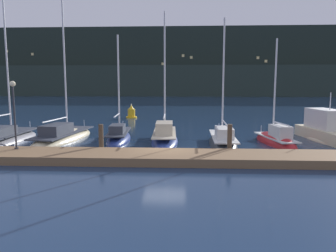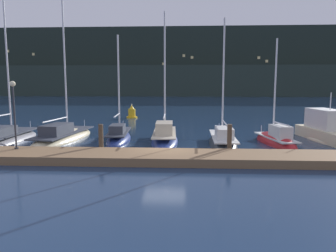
{
  "view_description": "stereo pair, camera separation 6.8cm",
  "coord_description": "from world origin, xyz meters",
  "px_view_note": "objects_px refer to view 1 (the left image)",
  "views": [
    {
      "loc": [
        1.19,
        -18.86,
        4.27
      ],
      "look_at": [
        0.0,
        3.9,
        1.2
      ],
      "focal_mm": 35.0,
      "sensor_mm": 36.0,
      "label": 1
    },
    {
      "loc": [
        1.26,
        -18.86,
        4.27
      ],
      "look_at": [
        0.0,
        3.9,
        1.2
      ],
      "focal_mm": 35.0,
      "sensor_mm": 36.0,
      "label": 2
    }
  ],
  "objects_px": {
    "channel_buoy": "(131,113)",
    "dock_lamppost": "(14,104)",
    "sailboat_berth_5": "(223,143)",
    "motorboat_berth_7": "(328,135)",
    "sailboat_berth_2": "(63,138)",
    "sailboat_berth_3": "(119,139)",
    "sailboat_berth_1": "(7,140)",
    "sailboat_berth_4": "(165,139)",
    "sailboat_berth_6": "(276,142)"
  },
  "relations": [
    {
      "from": "sailboat_berth_1",
      "to": "sailboat_berth_6",
      "type": "height_order",
      "value": "sailboat_berth_1"
    },
    {
      "from": "sailboat_berth_2",
      "to": "sailboat_berth_6",
      "type": "relative_size",
      "value": 1.54
    },
    {
      "from": "sailboat_berth_3",
      "to": "sailboat_berth_5",
      "type": "relative_size",
      "value": 0.9
    },
    {
      "from": "sailboat_berth_2",
      "to": "sailboat_berth_6",
      "type": "distance_m",
      "value": 15.4
    },
    {
      "from": "channel_buoy",
      "to": "sailboat_berth_2",
      "type": "bearing_deg",
      "value": -99.89
    },
    {
      "from": "sailboat_berth_6",
      "to": "dock_lamppost",
      "type": "height_order",
      "value": "sailboat_berth_6"
    },
    {
      "from": "sailboat_berth_2",
      "to": "sailboat_berth_4",
      "type": "relative_size",
      "value": 1.26
    },
    {
      "from": "sailboat_berth_1",
      "to": "motorboat_berth_7",
      "type": "relative_size",
      "value": 1.41
    },
    {
      "from": "sailboat_berth_5",
      "to": "dock_lamppost",
      "type": "bearing_deg",
      "value": -161.14
    },
    {
      "from": "sailboat_berth_5",
      "to": "sailboat_berth_2",
      "type": "bearing_deg",
      "value": 173.75
    },
    {
      "from": "sailboat_berth_2",
      "to": "motorboat_berth_7",
      "type": "relative_size",
      "value": 1.63
    },
    {
      "from": "sailboat_berth_2",
      "to": "motorboat_berth_7",
      "type": "height_order",
      "value": "sailboat_berth_2"
    },
    {
      "from": "sailboat_berth_3",
      "to": "motorboat_berth_7",
      "type": "distance_m",
      "value": 15.34
    },
    {
      "from": "sailboat_berth_1",
      "to": "sailboat_berth_4",
      "type": "relative_size",
      "value": 1.09
    },
    {
      "from": "motorboat_berth_7",
      "to": "dock_lamppost",
      "type": "xyz_separation_m",
      "value": [
        -20.17,
        -6.16,
        2.6
      ]
    },
    {
      "from": "sailboat_berth_1",
      "to": "sailboat_berth_2",
      "type": "bearing_deg",
      "value": 16.44
    },
    {
      "from": "channel_buoy",
      "to": "dock_lamppost",
      "type": "distance_m",
      "value": 21.05
    },
    {
      "from": "channel_buoy",
      "to": "dock_lamppost",
      "type": "relative_size",
      "value": 0.44
    },
    {
      "from": "sailboat_berth_1",
      "to": "sailboat_berth_6",
      "type": "distance_m",
      "value": 19.07
    },
    {
      "from": "sailboat_berth_1",
      "to": "sailboat_berth_5",
      "type": "bearing_deg",
      "value": -0.71
    },
    {
      "from": "sailboat_berth_4",
      "to": "sailboat_berth_6",
      "type": "xyz_separation_m",
      "value": [
        7.78,
        -0.35,
        -0.06
      ]
    },
    {
      "from": "sailboat_berth_5",
      "to": "sailboat_berth_6",
      "type": "bearing_deg",
      "value": 7.92
    },
    {
      "from": "channel_buoy",
      "to": "sailboat_berth_4",
      "type": "bearing_deg",
      "value": -72.36
    },
    {
      "from": "sailboat_berth_5",
      "to": "motorboat_berth_7",
      "type": "height_order",
      "value": "sailboat_berth_5"
    },
    {
      "from": "sailboat_berth_3",
      "to": "channel_buoy",
      "type": "bearing_deg",
      "value": 95.83
    },
    {
      "from": "sailboat_berth_2",
      "to": "sailboat_berth_6",
      "type": "height_order",
      "value": "sailboat_berth_2"
    },
    {
      "from": "sailboat_berth_3",
      "to": "sailboat_berth_6",
      "type": "height_order",
      "value": "sailboat_berth_3"
    },
    {
      "from": "sailboat_berth_5",
      "to": "motorboat_berth_7",
      "type": "relative_size",
      "value": 1.22
    },
    {
      "from": "sailboat_berth_4",
      "to": "sailboat_berth_6",
      "type": "height_order",
      "value": "sailboat_berth_4"
    },
    {
      "from": "sailboat_berth_1",
      "to": "sailboat_berth_2",
      "type": "xyz_separation_m",
      "value": [
        3.69,
        1.09,
        0.0
      ]
    },
    {
      "from": "channel_buoy",
      "to": "dock_lamppost",
      "type": "height_order",
      "value": "dock_lamppost"
    },
    {
      "from": "channel_buoy",
      "to": "motorboat_berth_7",
      "type": "bearing_deg",
      "value": -40.64
    },
    {
      "from": "sailboat_berth_3",
      "to": "sailboat_berth_1",
      "type": "bearing_deg",
      "value": -172.5
    },
    {
      "from": "sailboat_berth_1",
      "to": "sailboat_berth_4",
      "type": "bearing_deg",
      "value": 3.43
    },
    {
      "from": "dock_lamppost",
      "to": "motorboat_berth_7",
      "type": "bearing_deg",
      "value": 16.99
    },
    {
      "from": "sailboat_berth_4",
      "to": "channel_buoy",
      "type": "distance_m",
      "value": 16.35
    },
    {
      "from": "motorboat_berth_7",
      "to": "dock_lamppost",
      "type": "distance_m",
      "value": 21.25
    },
    {
      "from": "sailboat_berth_2",
      "to": "sailboat_berth_3",
      "type": "xyz_separation_m",
      "value": [
        4.2,
        -0.05,
        0.0
      ]
    },
    {
      "from": "sailboat_berth_5",
      "to": "dock_lamppost",
      "type": "relative_size",
      "value": 2.37
    },
    {
      "from": "sailboat_berth_2",
      "to": "sailboat_berth_3",
      "type": "relative_size",
      "value": 1.49
    },
    {
      "from": "sailboat_berth_5",
      "to": "dock_lamppost",
      "type": "xyz_separation_m",
      "value": [
        -12.3,
        -4.2,
        2.92
      ]
    },
    {
      "from": "sailboat_berth_5",
      "to": "channel_buoy",
      "type": "xyz_separation_m",
      "value": [
        -9.01,
        16.44,
        0.47
      ]
    },
    {
      "from": "sailboat_berth_1",
      "to": "sailboat_berth_6",
      "type": "bearing_deg",
      "value": 0.99
    },
    {
      "from": "sailboat_berth_4",
      "to": "sailboat_berth_6",
      "type": "distance_m",
      "value": 7.79
    },
    {
      "from": "sailboat_berth_2",
      "to": "motorboat_berth_7",
      "type": "bearing_deg",
      "value": 2.0
    },
    {
      "from": "dock_lamppost",
      "to": "sailboat_berth_1",
      "type": "bearing_deg",
      "value": 124.69
    },
    {
      "from": "sailboat_berth_3",
      "to": "motorboat_berth_7",
      "type": "relative_size",
      "value": 1.1
    },
    {
      "from": "motorboat_berth_7",
      "to": "sailboat_berth_5",
      "type": "bearing_deg",
      "value": -166.02
    },
    {
      "from": "sailboat_berth_3",
      "to": "dock_lamppost",
      "type": "xyz_separation_m",
      "value": [
        -4.84,
        -5.43,
        2.92
      ]
    },
    {
      "from": "sailboat_berth_4",
      "to": "sailboat_berth_6",
      "type": "relative_size",
      "value": 1.22
    }
  ]
}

